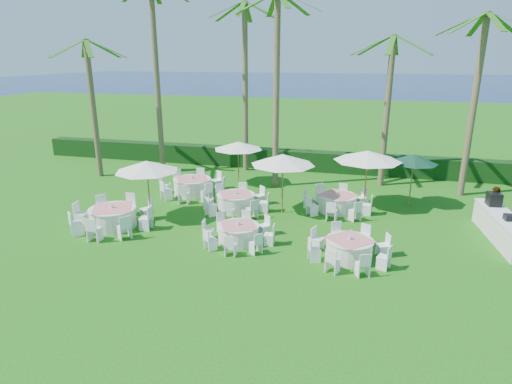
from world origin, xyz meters
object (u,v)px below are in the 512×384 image
at_px(umbrella_a, 147,166).
at_px(buffet_table, 502,227).
at_px(umbrella_b, 283,160).
at_px(staff_person, 493,206).
at_px(umbrella_d, 368,156).
at_px(banquet_table_a, 113,217).
at_px(banquet_table_e, 236,201).
at_px(banquet_table_d, 192,186).
at_px(banquet_table_c, 349,248).
at_px(umbrella_c, 238,145).
at_px(umbrella_green, 414,159).
at_px(banquet_table_b, 238,233).
at_px(banquet_table_f, 337,202).

relative_size(umbrella_a, buffet_table, 0.62).
relative_size(umbrella_b, staff_person, 1.66).
bearing_deg(umbrella_d, banquet_table_a, -152.95).
height_order(banquet_table_e, umbrella_a, umbrella_a).
distance_m(umbrella_b, umbrella_d, 3.99).
distance_m(banquet_table_d, umbrella_d, 8.88).
height_order(banquet_table_a, banquet_table_e, banquet_table_a).
bearing_deg(banquet_table_c, staff_person, 39.76).
bearing_deg(umbrella_b, banquet_table_e, -175.52).
xyz_separation_m(umbrella_c, umbrella_d, (6.87, -2.22, 0.30)).
bearing_deg(umbrella_green, banquet_table_e, -161.33).
height_order(banquet_table_e, umbrella_b, umbrella_b).
xyz_separation_m(umbrella_b, staff_person, (8.83, 0.70, -1.63)).
bearing_deg(umbrella_b, banquet_table_d, 163.18).
distance_m(banquet_table_a, umbrella_c, 8.25).
bearing_deg(umbrella_d, buffet_table, -25.83).
relative_size(umbrella_b, umbrella_c, 1.07).
bearing_deg(staff_person, banquet_table_b, 21.91).
xyz_separation_m(buffet_table, staff_person, (-0.02, 1.53, 0.33)).
relative_size(banquet_table_e, umbrella_c, 1.15).
distance_m(banquet_table_f, staff_person, 6.43).
xyz_separation_m(banquet_table_a, staff_person, (15.32, 4.16, 0.42)).
bearing_deg(umbrella_b, umbrella_d, 25.14).
relative_size(banquet_table_b, banquet_table_f, 0.90).
relative_size(umbrella_a, umbrella_green, 1.07).
relative_size(umbrella_d, buffet_table, 0.70).
relative_size(banquet_table_a, umbrella_c, 1.26).
height_order(banquet_table_e, buffet_table, buffet_table).
xyz_separation_m(banquet_table_a, banquet_table_f, (8.91, 4.35, -0.03)).
distance_m(banquet_table_c, umbrella_green, 7.19).
xyz_separation_m(banquet_table_e, buffet_table, (11.00, -0.67, 0.13)).
height_order(umbrella_a, umbrella_b, umbrella_b).
bearing_deg(staff_person, umbrella_green, -31.58).
distance_m(banquet_table_e, umbrella_a, 4.36).
bearing_deg(banquet_table_b, banquet_table_c, -5.00).
distance_m(banquet_table_d, umbrella_c, 3.45).
bearing_deg(umbrella_b, staff_person, 4.51).
xyz_separation_m(banquet_table_b, banquet_table_c, (4.19, -0.37, 0.02)).
height_order(banquet_table_c, staff_person, staff_person).
distance_m(banquet_table_b, umbrella_green, 9.25).
distance_m(banquet_table_a, banquet_table_e, 5.46).
distance_m(banquet_table_a, banquet_table_f, 9.91).
height_order(banquet_table_a, umbrella_d, umbrella_d).
relative_size(banquet_table_b, umbrella_a, 1.03).
xyz_separation_m(banquet_table_a, banquet_table_d, (1.47, 4.98, 0.00)).
bearing_deg(umbrella_b, buffet_table, -5.40).
relative_size(banquet_table_a, umbrella_d, 1.10).
distance_m(umbrella_c, umbrella_d, 7.23).
distance_m(banquet_table_e, umbrella_green, 8.50).
relative_size(banquet_table_e, umbrella_green, 1.22).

